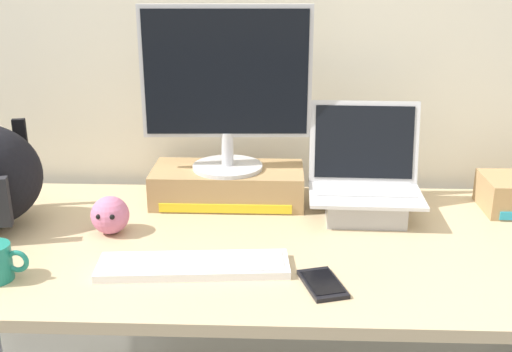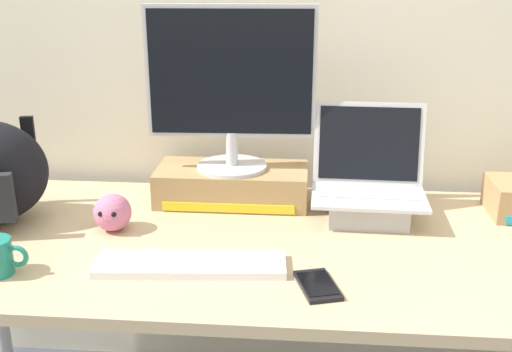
{
  "view_description": "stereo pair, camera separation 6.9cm",
  "coord_description": "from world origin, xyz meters",
  "px_view_note": "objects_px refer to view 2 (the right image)",
  "views": [
    {
      "loc": [
        0.06,
        -1.49,
        1.42
      ],
      "look_at": [
        0.0,
        0.0,
        0.89
      ],
      "focal_mm": 43.14,
      "sensor_mm": 36.0,
      "label": 1
    },
    {
      "loc": [
        0.13,
        -1.49,
        1.42
      ],
      "look_at": [
        0.0,
        0.0,
        0.89
      ],
      "focal_mm": 43.14,
      "sensor_mm": 36.0,
      "label": 2
    }
  ],
  "objects_px": {
    "toner_box_yellow": "(232,185)",
    "open_laptop": "(368,195)",
    "plush_toy": "(112,212)",
    "desktop_monitor": "(231,86)",
    "cell_phone": "(318,285)",
    "external_keyboard": "(191,264)"
  },
  "relations": [
    {
      "from": "external_keyboard",
      "to": "plush_toy",
      "type": "xyz_separation_m",
      "value": [
        -0.25,
        0.2,
        0.04
      ]
    },
    {
      "from": "plush_toy",
      "to": "cell_phone",
      "type": "bearing_deg",
      "value": -25.99
    },
    {
      "from": "open_laptop",
      "to": "external_keyboard",
      "type": "bearing_deg",
      "value": -139.93
    },
    {
      "from": "open_laptop",
      "to": "external_keyboard",
      "type": "distance_m",
      "value": 0.58
    },
    {
      "from": "plush_toy",
      "to": "toner_box_yellow",
      "type": "bearing_deg",
      "value": 39.42
    },
    {
      "from": "desktop_monitor",
      "to": "cell_phone",
      "type": "distance_m",
      "value": 0.68
    },
    {
      "from": "toner_box_yellow",
      "to": "desktop_monitor",
      "type": "xyz_separation_m",
      "value": [
        0.0,
        -0.0,
        0.31
      ]
    },
    {
      "from": "external_keyboard",
      "to": "plush_toy",
      "type": "distance_m",
      "value": 0.33
    },
    {
      "from": "toner_box_yellow",
      "to": "external_keyboard",
      "type": "xyz_separation_m",
      "value": [
        -0.05,
        -0.45,
        -0.04
      ]
    },
    {
      "from": "toner_box_yellow",
      "to": "open_laptop",
      "type": "bearing_deg",
      "value": -12.83
    },
    {
      "from": "toner_box_yellow",
      "to": "desktop_monitor",
      "type": "distance_m",
      "value": 0.31
    },
    {
      "from": "toner_box_yellow",
      "to": "plush_toy",
      "type": "relative_size",
      "value": 4.42
    },
    {
      "from": "toner_box_yellow",
      "to": "open_laptop",
      "type": "distance_m",
      "value": 0.42
    },
    {
      "from": "toner_box_yellow",
      "to": "open_laptop",
      "type": "relative_size",
      "value": 1.41
    },
    {
      "from": "desktop_monitor",
      "to": "cell_phone",
      "type": "relative_size",
      "value": 3.15
    },
    {
      "from": "toner_box_yellow",
      "to": "external_keyboard",
      "type": "relative_size",
      "value": 0.98
    },
    {
      "from": "cell_phone",
      "to": "plush_toy",
      "type": "height_order",
      "value": "plush_toy"
    },
    {
      "from": "desktop_monitor",
      "to": "plush_toy",
      "type": "xyz_separation_m",
      "value": [
        -0.3,
        -0.25,
        -0.31
      ]
    },
    {
      "from": "toner_box_yellow",
      "to": "plush_toy",
      "type": "xyz_separation_m",
      "value": [
        -0.3,
        -0.25,
        -0.0
      ]
    },
    {
      "from": "desktop_monitor",
      "to": "external_keyboard",
      "type": "height_order",
      "value": "desktop_monitor"
    },
    {
      "from": "toner_box_yellow",
      "to": "cell_phone",
      "type": "height_order",
      "value": "toner_box_yellow"
    },
    {
      "from": "open_laptop",
      "to": "external_keyboard",
      "type": "xyz_separation_m",
      "value": [
        -0.45,
        -0.36,
        -0.05
      ]
    }
  ]
}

